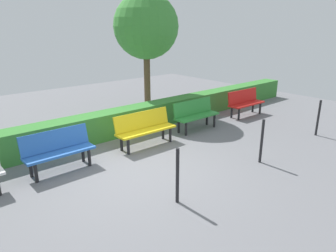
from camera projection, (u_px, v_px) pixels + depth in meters
name	position (u px, v px, depth m)	size (l,w,h in m)	color
ground_plane	(134.00, 168.00, 6.63)	(19.49, 19.49, 0.00)	slate
bench_red	(245.00, 102.00, 10.37)	(1.47, 0.49, 0.86)	red
bench_green	(195.00, 114.00, 8.95)	(1.48, 0.47, 0.86)	#2D8C38
bench_yellow	(145.00, 127.00, 7.74)	(1.61, 0.49, 0.86)	yellow
bench_blue	(58.00, 149.00, 6.38)	(1.43, 0.48, 0.86)	blue
hedge_row	(119.00, 122.00, 8.58)	(15.49, 0.60, 0.71)	#387F33
tree_near	(146.00, 27.00, 10.11)	(2.14, 2.14, 3.97)	brown
railing_post_near	(318.00, 118.00, 8.45)	(0.06, 0.06, 1.00)	black
railing_post_mid	(262.00, 141.00, 6.75)	(0.06, 0.06, 1.00)	black
railing_post_far	(177.00, 176.00, 5.19)	(0.06, 0.06, 1.00)	black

